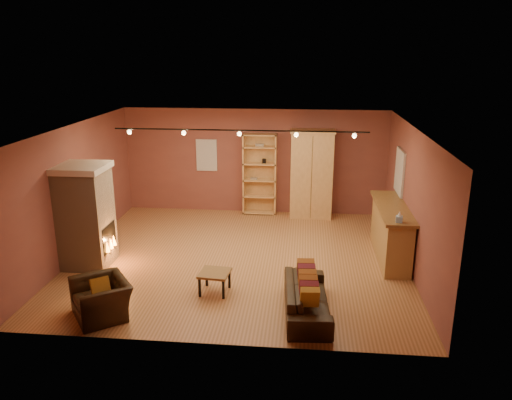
# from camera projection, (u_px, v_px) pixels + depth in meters

# --- Properties ---
(floor) EXTENTS (7.00, 7.00, 0.00)m
(floor) POSITION_uv_depth(u_px,v_px,m) (239.00, 258.00, 10.68)
(floor) COLOR #945C34
(floor) RESTS_ON ground
(ceiling) EXTENTS (7.00, 7.00, 0.00)m
(ceiling) POSITION_uv_depth(u_px,v_px,m) (238.00, 128.00, 9.86)
(ceiling) COLOR brown
(ceiling) RESTS_ON back_wall
(back_wall) EXTENTS (7.00, 0.02, 2.80)m
(back_wall) POSITION_uv_depth(u_px,v_px,m) (255.00, 162.00, 13.37)
(back_wall) COLOR brown
(back_wall) RESTS_ON floor
(left_wall) EXTENTS (0.02, 6.50, 2.80)m
(left_wall) POSITION_uv_depth(u_px,v_px,m) (76.00, 191.00, 10.60)
(left_wall) COLOR brown
(left_wall) RESTS_ON floor
(right_wall) EXTENTS (0.02, 6.50, 2.80)m
(right_wall) POSITION_uv_depth(u_px,v_px,m) (413.00, 201.00, 9.94)
(right_wall) COLOR brown
(right_wall) RESTS_ON floor
(fireplace) EXTENTS (1.01, 0.98, 2.12)m
(fireplace) POSITION_uv_depth(u_px,v_px,m) (86.00, 216.00, 10.09)
(fireplace) COLOR tan
(fireplace) RESTS_ON floor
(back_window) EXTENTS (0.56, 0.04, 0.86)m
(back_window) POSITION_uv_depth(u_px,v_px,m) (207.00, 155.00, 13.43)
(back_window) COLOR beige
(back_window) RESTS_ON back_wall
(bookcase) EXTENTS (0.89, 0.35, 2.18)m
(bookcase) POSITION_uv_depth(u_px,v_px,m) (260.00, 173.00, 13.33)
(bookcase) COLOR tan
(bookcase) RESTS_ON floor
(armoire) EXTENTS (1.14, 0.65, 2.32)m
(armoire) POSITION_uv_depth(u_px,v_px,m) (312.00, 174.00, 13.01)
(armoire) COLOR tan
(armoire) RESTS_ON floor
(bar_counter) EXTENTS (0.64, 2.39, 1.15)m
(bar_counter) POSITION_uv_depth(u_px,v_px,m) (391.00, 231.00, 10.59)
(bar_counter) COLOR tan
(bar_counter) RESTS_ON floor
(tissue_box) EXTENTS (0.13, 0.13, 0.21)m
(tissue_box) POSITION_uv_depth(u_px,v_px,m) (399.00, 218.00, 9.44)
(tissue_box) COLOR #86AFD6
(tissue_box) RESTS_ON bar_counter
(right_window) EXTENTS (0.05, 0.90, 1.00)m
(right_window) POSITION_uv_depth(u_px,v_px,m) (400.00, 172.00, 11.20)
(right_window) COLOR beige
(right_window) RESTS_ON right_wall
(loveseat) EXTENTS (0.66, 1.87, 0.77)m
(loveseat) POSITION_uv_depth(u_px,v_px,m) (307.00, 293.00, 8.37)
(loveseat) COLOR black
(loveseat) RESTS_ON floor
(armchair) EXTENTS (1.08, 1.15, 0.84)m
(armchair) POSITION_uv_depth(u_px,v_px,m) (101.00, 293.00, 8.27)
(armchair) COLOR black
(armchair) RESTS_ON floor
(coffee_table) EXTENTS (0.58, 0.58, 0.40)m
(coffee_table) POSITION_uv_depth(u_px,v_px,m) (215.00, 275.00, 9.10)
(coffee_table) COLOR brown
(coffee_table) RESTS_ON floor
(track_rail) EXTENTS (5.20, 0.09, 0.13)m
(track_rail) POSITION_uv_depth(u_px,v_px,m) (239.00, 132.00, 10.09)
(track_rail) COLOR black
(track_rail) RESTS_ON ceiling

